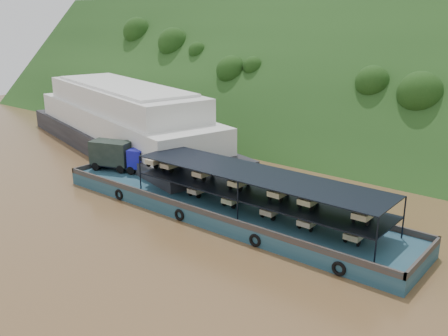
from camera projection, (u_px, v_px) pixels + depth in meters
The scene contains 4 objects.
ground at pixel (220, 214), 44.47m from camera, with size 160.00×160.00×0.00m, color brown.
hillside at pixel (380, 139), 71.18m from camera, with size 140.00×28.00×28.00m, color #173312.
cargo_barge at pixel (216, 200), 44.70m from camera, with size 35.09×7.18×4.54m.
passenger_ferry at pixel (124, 122), 64.45m from camera, with size 43.60×21.40×8.57m.
Camera 1 is at (26.21, -31.83, 17.18)m, focal length 40.00 mm.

